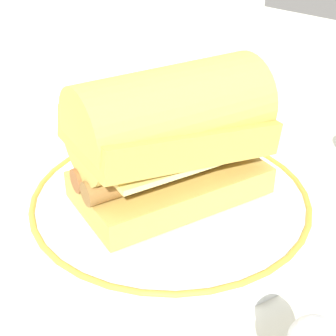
# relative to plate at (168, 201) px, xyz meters

# --- Properties ---
(ground_plane) EXTENTS (1.50, 1.50, 0.00)m
(ground_plane) POSITION_rel_plate_xyz_m (0.00, -0.00, -0.01)
(ground_plane) COLOR beige
(plate) EXTENTS (0.29, 0.29, 0.01)m
(plate) POSITION_rel_plate_xyz_m (0.00, 0.00, 0.00)
(plate) COLOR white
(plate) RESTS_ON ground_plane
(sausage_sandwich) EXTENTS (0.19, 0.14, 0.12)m
(sausage_sandwich) POSITION_rel_plate_xyz_m (0.00, 0.00, 0.07)
(sausage_sandwich) COLOR tan
(sausage_sandwich) RESTS_ON plate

